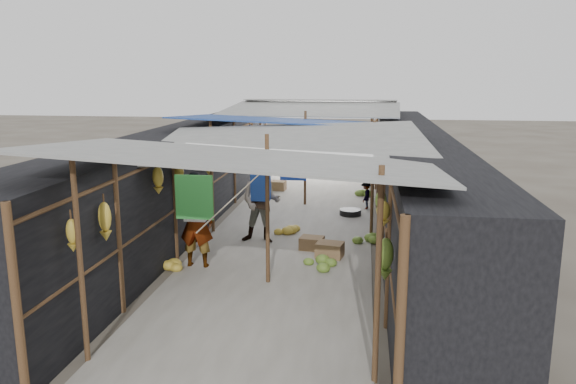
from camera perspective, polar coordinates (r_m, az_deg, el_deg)
The scene contains 14 objects.
ground at distance 7.27m, azimuth -6.30°, elevation -17.63°, with size 80.00×80.00×0.00m, color #6B6356.
aisle_slab at distance 13.21m, azimuth 0.56°, elevation -3.74°, with size 3.60×16.00×0.02m, color #9E998E.
stall_left at distance 13.55m, azimuth -10.83°, elevation 1.39°, with size 1.40×15.00×2.30m, color black.
stall_right at distance 12.89m, azimuth 12.56°, elevation 0.79°, with size 1.40×15.00×2.30m, color black.
crate_near at distance 11.19m, azimuth 4.26°, elevation -5.91°, with size 0.51×0.41×0.31m, color olive.
crate_mid at distance 11.64m, azimuth 2.43°, elevation -5.25°, with size 0.47×0.37×0.28m, color olive.
crate_back at distance 17.50m, azimuth -1.04°, elevation 0.63°, with size 0.48×0.39×0.30m, color olive.
black_basin at distance 14.50m, azimuth 6.34°, elevation -2.09°, with size 0.55×0.55×0.17m, color black.
vendor_elderly at distance 10.59m, azimuth -9.32°, elevation -3.03°, with size 0.64×0.42×1.75m, color silver.
shopper_blue at distance 12.00m, azimuth -2.77°, elevation -1.01°, with size 0.87×0.68×1.79m, color #1C4A90.
vendor_seated at distance 15.16m, azimuth 7.92°, elevation -0.36°, with size 0.49×0.28×0.77m, color #49443F.
market_canopy at distance 13.10m, azimuth 0.89°, elevation 6.79°, with size 5.62×15.20×2.77m.
hanging_bananas at distance 12.88m, azimuth -0.63°, elevation 3.25°, with size 3.95×13.72×0.86m.
floor_bananas at distance 13.59m, azimuth -0.18°, elevation -2.68°, with size 3.96×7.64×0.33m.
Camera 1 is at (1.61, -6.12, 3.57)m, focal length 35.00 mm.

